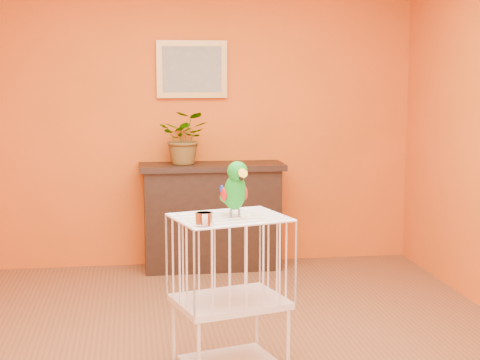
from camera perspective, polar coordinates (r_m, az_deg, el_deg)
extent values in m
plane|color=brown|center=(4.65, -1.26, -13.33)|extent=(4.50, 4.50, 0.00)
plane|color=#E85915|center=(6.57, -3.74, 4.64)|extent=(4.00, 0.00, 4.00)
plane|color=#E85915|center=(2.15, 6.13, -2.70)|extent=(4.00, 0.00, 4.00)
cube|color=black|center=(6.48, -2.19, -3.05)|extent=(1.18, 0.39, 0.88)
cube|color=black|center=(6.41, -2.21, 1.05)|extent=(1.26, 0.45, 0.05)
cube|color=black|center=(6.31, -2.02, -3.35)|extent=(0.83, 0.02, 0.44)
cube|color=#4F1621|center=(6.43, -4.32, -4.04)|extent=(0.05, 0.18, 0.28)
cube|color=#2A4321|center=(6.44, -3.62, -4.03)|extent=(0.05, 0.18, 0.28)
cube|color=#4F1621|center=(6.45, -2.83, -4.00)|extent=(0.05, 0.18, 0.28)
cube|color=#2A4321|center=(6.46, -1.96, -3.98)|extent=(0.05, 0.18, 0.28)
cube|color=#4F1621|center=(6.47, -1.10, -3.96)|extent=(0.05, 0.18, 0.28)
imported|color=#26722D|center=(6.38, -4.28, 2.85)|extent=(0.52, 0.56, 0.36)
cube|color=#BC8943|center=(6.53, -3.75, 8.57)|extent=(0.62, 0.03, 0.50)
cube|color=gray|center=(6.52, -3.74, 8.57)|extent=(0.52, 0.01, 0.40)
cube|color=white|center=(4.21, -0.79, -9.41)|extent=(0.70, 0.60, 0.04)
cube|color=white|center=(4.09, -0.81, -2.93)|extent=(0.70, 0.60, 0.01)
cylinder|color=white|center=(4.02, -3.22, -13.73)|extent=(0.02, 0.02, 0.41)
cylinder|color=white|center=(4.22, 3.77, -12.63)|extent=(0.02, 0.02, 0.41)
cylinder|color=white|center=(4.38, -5.16, -11.86)|extent=(0.02, 0.02, 0.41)
cylinder|color=white|center=(4.57, 1.33, -10.97)|extent=(0.02, 0.02, 0.41)
cylinder|color=silver|center=(3.85, -2.80, -3.02)|extent=(0.09, 0.09, 0.07)
cylinder|color=#59544C|center=(4.08, -0.72, -2.62)|extent=(0.01, 0.01, 0.05)
cylinder|color=#59544C|center=(4.10, -0.07, -2.57)|extent=(0.01, 0.01, 0.05)
ellipsoid|color=#0E931E|center=(4.07, -0.40, -0.95)|extent=(0.16, 0.20, 0.23)
ellipsoid|color=#0E931E|center=(4.02, -0.20, 0.68)|extent=(0.14, 0.14, 0.11)
cone|color=#FFAC15|center=(3.97, 0.09, 0.41)|extent=(0.07, 0.08, 0.07)
cone|color=black|center=(3.98, 0.02, 0.15)|extent=(0.03, 0.03, 0.03)
sphere|color=black|center=(3.98, -0.60, 0.79)|extent=(0.02, 0.02, 0.02)
sphere|color=black|center=(4.01, 0.41, 0.84)|extent=(0.02, 0.02, 0.02)
ellipsoid|color=#A50C0C|center=(4.05, -1.27, -1.13)|extent=(0.04, 0.07, 0.08)
ellipsoid|color=navy|center=(4.10, 0.36, -1.02)|extent=(0.04, 0.07, 0.08)
cone|color=#0E931E|center=(4.15, -0.80, -1.83)|extent=(0.11, 0.17, 0.12)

